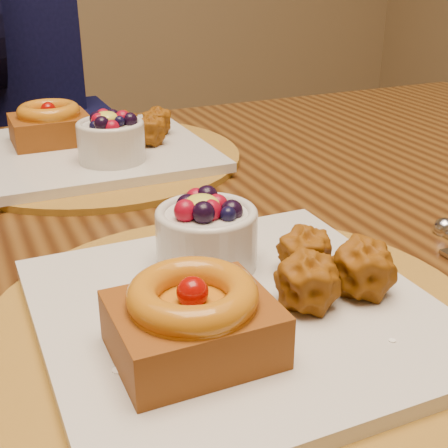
{
  "coord_description": "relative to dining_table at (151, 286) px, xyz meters",
  "views": [
    {
      "loc": [
        -0.16,
        -0.51,
        1.01
      ],
      "look_at": [
        0.02,
        -0.11,
        0.82
      ],
      "focal_mm": 50.0,
      "sensor_mm": 36.0,
      "label": 1
    }
  ],
  "objects": [
    {
      "name": "place_setting_near",
      "position": [
        -0.0,
        -0.22,
        0.1
      ],
      "size": [
        0.38,
        0.38,
        0.08
      ],
      "color": "brown",
      "rests_on": "dining_table"
    },
    {
      "name": "dining_table",
      "position": [
        0.0,
        0.0,
        0.0
      ],
      "size": [
        1.6,
        0.9,
        0.76
      ],
      "color": "#311909",
      "rests_on": "ground"
    },
    {
      "name": "chair_far",
      "position": [
        -0.09,
        0.77,
        -0.19
      ],
      "size": [
        0.44,
        0.44,
        0.87
      ],
      "rotation": [
        0.0,
        0.0,
        -0.05
      ],
      "color": "black",
      "rests_on": "ground"
    },
    {
      "name": "place_setting_far",
      "position": [
        -0.0,
        0.22,
        0.1
      ],
      "size": [
        0.38,
        0.38,
        0.08
      ],
      "color": "brown",
      "rests_on": "dining_table"
    }
  ]
}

